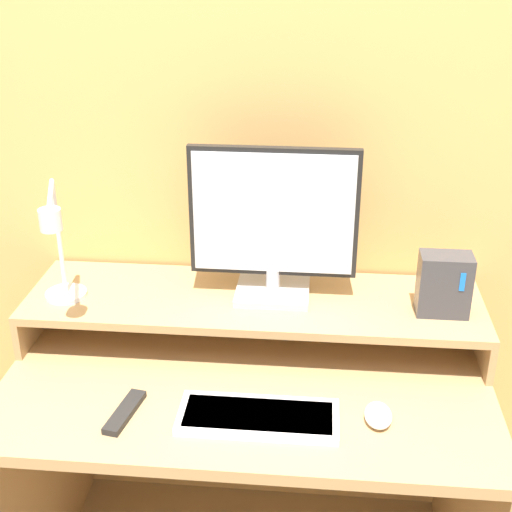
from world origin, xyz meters
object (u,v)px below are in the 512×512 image
(desk_lamp, at_px, (59,253))
(mouse, at_px, (378,415))
(keyboard, at_px, (258,417))
(monitor, at_px, (273,223))
(remote_control, at_px, (125,412))
(router_dock, at_px, (444,284))

(desk_lamp, height_order, mouse, desk_lamp)
(desk_lamp, bearing_deg, mouse, -14.92)
(keyboard, height_order, mouse, mouse)
(monitor, height_order, desk_lamp, monitor)
(mouse, distance_m, remote_control, 0.58)
(monitor, bearing_deg, router_dock, -7.38)
(router_dock, relative_size, keyboard, 0.44)
(keyboard, distance_m, mouse, 0.27)
(monitor, height_order, router_dock, monitor)
(desk_lamp, height_order, router_dock, desk_lamp)
(remote_control, bearing_deg, monitor, 51.11)
(router_dock, xyz_separation_m, keyboard, (-0.44, -0.32, -0.19))
(keyboard, bearing_deg, remote_control, -178.32)
(monitor, distance_m, keyboard, 0.49)
(desk_lamp, distance_m, keyboard, 0.63)
(keyboard, height_order, remote_control, keyboard)
(remote_control, bearing_deg, desk_lamp, 130.53)
(router_dock, distance_m, mouse, 0.39)
(monitor, bearing_deg, keyboard, -90.59)
(keyboard, xyz_separation_m, remote_control, (-0.31, -0.01, -0.00))
(mouse, xyz_separation_m, remote_control, (-0.58, -0.04, -0.01))
(desk_lamp, relative_size, remote_control, 2.02)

